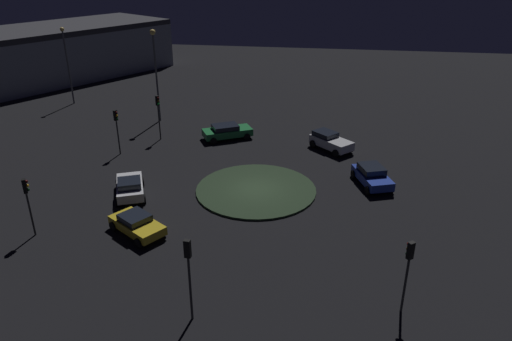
{
  "coord_description": "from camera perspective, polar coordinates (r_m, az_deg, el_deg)",
  "views": [
    {
      "loc": [
        -31.12,
        -4.81,
        16.17
      ],
      "look_at": [
        0.0,
        0.0,
        1.64
      ],
      "focal_mm": 33.47,
      "sensor_mm": 36.0,
      "label": 1
    }
  ],
  "objects": [
    {
      "name": "car_blue",
      "position": [
        37.02,
        13.7,
        -0.58
      ],
      "size": [
        4.31,
        3.11,
        1.46
      ],
      "rotation": [
        0.0,
        0.0,
        3.49
      ],
      "color": "#1E38A5",
      "rests_on": "ground_plane"
    },
    {
      "name": "traffic_light_north",
      "position": [
        42.46,
        -16.31,
        5.45
      ],
      "size": [
        0.36,
        0.39,
        3.98
      ],
      "rotation": [
        0.0,
        0.0,
        -1.95
      ],
      "color": "#2D2D2D",
      "rests_on": "ground_plane"
    },
    {
      "name": "car_green",
      "position": [
        45.1,
        -3.49,
        4.7
      ],
      "size": [
        3.84,
        4.87,
        1.38
      ],
      "rotation": [
        0.0,
        0.0,
        -1.07
      ],
      "color": "#1E7238",
      "rests_on": "ground_plane"
    },
    {
      "name": "store_building",
      "position": [
        71.44,
        -25.72,
        12.14
      ],
      "size": [
        39.8,
        31.26,
        6.92
      ],
      "rotation": [
        0.0,
        0.0,
        2.59
      ],
      "color": "#8C939E",
      "rests_on": "ground_plane"
    },
    {
      "name": "traffic_light_northwest",
      "position": [
        31.89,
        -25.67,
        -2.73
      ],
      "size": [
        0.37,
        0.4,
        3.87
      ],
      "rotation": [
        0.0,
        0.0,
        -1.0
      ],
      "color": "#2D2D2D",
      "rests_on": "ground_plane"
    },
    {
      "name": "car_white",
      "position": [
        35.48,
        -14.84,
        -1.9
      ],
      "size": [
        4.3,
        3.24,
        1.45
      ],
      "rotation": [
        0.0,
        0.0,
        0.41
      ],
      "color": "white",
      "rests_on": "ground_plane"
    },
    {
      "name": "car_yellow",
      "position": [
        30.86,
        -14.07,
        -6.21
      ],
      "size": [
        3.61,
        4.16,
        1.27
      ],
      "rotation": [
        0.0,
        0.0,
        0.98
      ],
      "color": "gold",
      "rests_on": "ground_plane"
    },
    {
      "name": "traffic_light_northeast",
      "position": [
        45.03,
        -11.61,
        7.25
      ],
      "size": [
        0.38,
        0.39,
        4.22
      ],
      "rotation": [
        0.0,
        0.0,
        -2.29
      ],
      "color": "#2D2D2D",
      "rests_on": "ground_plane"
    },
    {
      "name": "ground_plane",
      "position": [
        35.4,
        -0.0,
        -2.42
      ],
      "size": [
        115.73,
        115.73,
        0.0
      ],
      "primitive_type": "plane",
      "color": "black"
    },
    {
      "name": "streetlamp_northeast",
      "position": [
        58.89,
        -21.68,
        12.38
      ],
      "size": [
        0.46,
        0.46,
        8.61
      ],
      "color": "#4C4C51",
      "rests_on": "ground_plane"
    },
    {
      "name": "traffic_light_west",
      "position": [
        22.38,
        -8.04,
        -11.02
      ],
      "size": [
        0.36,
        0.31,
        4.48
      ],
      "rotation": [
        0.0,
        0.0,
        -0.07
      ],
      "color": "#2D2D2D",
      "rests_on": "ground_plane"
    },
    {
      "name": "traffic_light_southwest",
      "position": [
        23.85,
        17.72,
        -10.47
      ],
      "size": [
        0.39,
        0.37,
        4.04
      ],
      "rotation": [
        0.0,
        0.0,
        0.65
      ],
      "color": "#2D2D2D",
      "rests_on": "ground_plane"
    },
    {
      "name": "roundabout_island",
      "position": [
        35.37,
        -0.0,
        -2.3
      ],
      "size": [
        8.9,
        8.9,
        0.16
      ],
      "primitive_type": "cylinder",
      "color": "#263823",
      "rests_on": "ground_plane"
    },
    {
      "name": "car_silver",
      "position": [
        42.95,
        8.86,
        3.5
      ],
      "size": [
        3.97,
        4.05,
        1.52
      ],
      "rotation": [
        0.0,
        0.0,
        3.95
      ],
      "color": "silver",
      "rests_on": "ground_plane"
    },
    {
      "name": "streetlamp_northeast_near",
      "position": [
        49.64,
        -11.96,
        12.6
      ],
      "size": [
        0.56,
        0.56,
        9.29
      ],
      "color": "#4C4C51",
      "rests_on": "ground_plane"
    }
  ]
}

